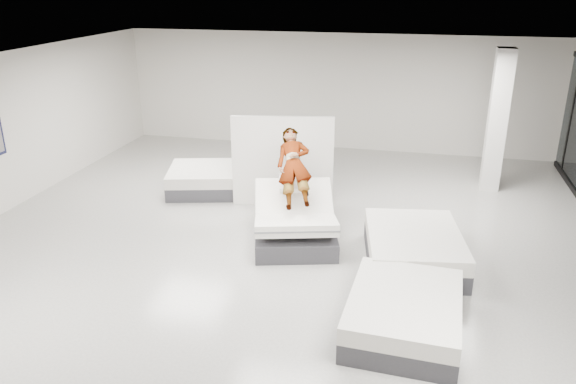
{
  "coord_description": "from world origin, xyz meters",
  "views": [
    {
      "loc": [
        2.23,
        -8.47,
        4.62
      ],
      "look_at": [
        0.1,
        0.67,
        1.0
      ],
      "focal_mm": 35.0,
      "sensor_mm": 36.0,
      "label": 1
    }
  ],
  "objects_px": {
    "flat_bed_right_far": "(413,248)",
    "column": "(497,121)",
    "hero_bed": "(295,223)",
    "flat_bed_right_near": "(404,314)",
    "divider_panel": "(283,162)",
    "remote": "(307,193)",
    "person": "(294,175)",
    "flat_bed_left_far": "(214,179)"
  },
  "relations": [
    {
      "from": "flat_bed_right_far",
      "to": "flat_bed_right_near",
      "type": "xyz_separation_m",
      "value": [
        -0.08,
        -2.06,
        -0.01
      ]
    },
    {
      "from": "divider_panel",
      "to": "column",
      "type": "relative_size",
      "value": 0.67
    },
    {
      "from": "person",
      "to": "flat_bed_right_far",
      "type": "distance_m",
      "value": 2.51
    },
    {
      "from": "hero_bed",
      "to": "remote",
      "type": "height_order",
      "value": "hero_bed"
    },
    {
      "from": "hero_bed",
      "to": "column",
      "type": "relative_size",
      "value": 0.7
    },
    {
      "from": "flat_bed_right_near",
      "to": "divider_panel",
      "type": "bearing_deg",
      "value": 123.43
    },
    {
      "from": "hero_bed",
      "to": "flat_bed_right_far",
      "type": "xyz_separation_m",
      "value": [
        2.16,
        -0.38,
        -0.07
      ]
    },
    {
      "from": "hero_bed",
      "to": "remote",
      "type": "relative_size",
      "value": 15.93
    },
    {
      "from": "hero_bed",
      "to": "person",
      "type": "relative_size",
      "value": 1.29
    },
    {
      "from": "hero_bed",
      "to": "column",
      "type": "height_order",
      "value": "column"
    },
    {
      "from": "person",
      "to": "flat_bed_right_near",
      "type": "relative_size",
      "value": 0.84
    },
    {
      "from": "flat_bed_right_near",
      "to": "flat_bed_left_far",
      "type": "bearing_deg",
      "value": 134.23
    },
    {
      "from": "hero_bed",
      "to": "flat_bed_left_far",
      "type": "relative_size",
      "value": 0.97
    },
    {
      "from": "divider_panel",
      "to": "flat_bed_right_far",
      "type": "xyz_separation_m",
      "value": [
        2.8,
        -2.06,
        -0.69
      ]
    },
    {
      "from": "hero_bed",
      "to": "flat_bed_right_far",
      "type": "distance_m",
      "value": 2.2
    },
    {
      "from": "flat_bed_right_far",
      "to": "flat_bed_left_far",
      "type": "distance_m",
      "value": 5.19
    },
    {
      "from": "person",
      "to": "divider_panel",
      "type": "distance_m",
      "value": 1.51
    },
    {
      "from": "flat_bed_right_near",
      "to": "flat_bed_left_far",
      "type": "height_order",
      "value": "flat_bed_left_far"
    },
    {
      "from": "person",
      "to": "flat_bed_right_near",
      "type": "bearing_deg",
      "value": -67.04
    },
    {
      "from": "hero_bed",
      "to": "divider_panel",
      "type": "bearing_deg",
      "value": 110.69
    },
    {
      "from": "remote",
      "to": "flat_bed_right_far",
      "type": "xyz_separation_m",
      "value": [
        1.94,
        -0.39,
        -0.69
      ]
    },
    {
      "from": "remote",
      "to": "flat_bed_right_near",
      "type": "height_order",
      "value": "remote"
    },
    {
      "from": "remote",
      "to": "flat_bed_right_near",
      "type": "xyz_separation_m",
      "value": [
        1.86,
        -2.46,
        -0.7
      ]
    },
    {
      "from": "person",
      "to": "divider_panel",
      "type": "xyz_separation_m",
      "value": [
        -0.55,
        1.39,
        -0.21
      ]
    },
    {
      "from": "divider_panel",
      "to": "flat_bed_right_far",
      "type": "bearing_deg",
      "value": -46.51
    },
    {
      "from": "flat_bed_right_far",
      "to": "flat_bed_left_far",
      "type": "relative_size",
      "value": 0.99
    },
    {
      "from": "flat_bed_right_far",
      "to": "flat_bed_right_near",
      "type": "bearing_deg",
      "value": -92.18
    },
    {
      "from": "remote",
      "to": "divider_panel",
      "type": "relative_size",
      "value": 0.07
    },
    {
      "from": "person",
      "to": "divider_panel",
      "type": "bearing_deg",
      "value": 96.34
    },
    {
      "from": "divider_panel",
      "to": "remote",
      "type": "bearing_deg",
      "value": -72.88
    },
    {
      "from": "hero_bed",
      "to": "flat_bed_right_near",
      "type": "bearing_deg",
      "value": -49.46
    },
    {
      "from": "remote",
      "to": "flat_bed_right_near",
      "type": "distance_m",
      "value": 3.16
    },
    {
      "from": "flat_bed_left_far",
      "to": "flat_bed_right_far",
      "type": "bearing_deg",
      "value": -29.02
    },
    {
      "from": "flat_bed_left_far",
      "to": "column",
      "type": "height_order",
      "value": "column"
    },
    {
      "from": "flat_bed_right_far",
      "to": "column",
      "type": "height_order",
      "value": "column"
    },
    {
      "from": "person",
      "to": "flat_bed_left_far",
      "type": "distance_m",
      "value": 3.08
    },
    {
      "from": "divider_panel",
      "to": "flat_bed_right_near",
      "type": "xyz_separation_m",
      "value": [
        2.72,
        -4.12,
        -0.7
      ]
    },
    {
      "from": "flat_bed_left_far",
      "to": "column",
      "type": "xyz_separation_m",
      "value": [
        6.17,
        1.6,
        1.33
      ]
    },
    {
      "from": "person",
      "to": "remote",
      "type": "xyz_separation_m",
      "value": [
        0.31,
        -0.28,
        -0.21
      ]
    },
    {
      "from": "flat_bed_right_near",
      "to": "flat_bed_right_far",
      "type": "bearing_deg",
      "value": 87.82
    },
    {
      "from": "remote",
      "to": "flat_bed_right_far",
      "type": "height_order",
      "value": "remote"
    },
    {
      "from": "column",
      "to": "flat_bed_right_near",
      "type": "bearing_deg",
      "value": -105.48
    }
  ]
}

